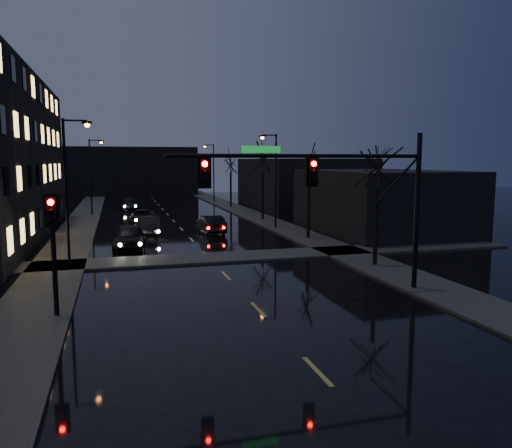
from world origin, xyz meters
TOP-DOWN VIEW (x-y plane):
  - ground at (0.00, 0.00)m, footprint 160.00×160.00m
  - sidewalk_left at (-8.50, 35.00)m, footprint 3.00×140.00m
  - sidewalk_right at (8.50, 35.00)m, footprint 3.00×140.00m
  - sidewalk_cross at (0.00, 18.50)m, footprint 40.00×3.00m
  - commercial_right_near at (15.50, 26.00)m, footprint 10.00×14.00m
  - commercial_right_far at (17.00, 48.00)m, footprint 12.00×18.00m
  - far_block at (-3.00, 78.00)m, footprint 22.00×10.00m
  - signal_mast at (3.85, 9.00)m, footprint 11.11×0.41m
  - signal_pole_left at (-7.50, 8.99)m, footprint 0.35×0.41m
  - tree_near at (8.40, 14.00)m, footprint 3.52×3.52m
  - tree_mid_a at (8.40, 24.00)m, footprint 3.30×3.30m
  - tree_mid_b at (8.40, 36.00)m, footprint 3.74×3.74m
  - tree_far at (8.40, 50.00)m, footprint 3.43×3.43m
  - streetlight_l_near at (-7.58, 18.00)m, footprint 1.53×0.28m
  - streetlight_l_far at (-7.58, 45.00)m, footprint 1.53×0.28m
  - streetlight_r_mid at (7.58, 30.00)m, footprint 1.53×0.28m
  - streetlight_r_far at (7.58, 58.00)m, footprint 1.53×0.28m
  - oncoming_car_a at (-4.52, 23.34)m, footprint 2.38×4.94m
  - oncoming_car_b at (-2.97, 28.56)m, footprint 2.15×4.72m
  - oncoming_car_c at (-3.05, 36.31)m, footprint 2.58×4.91m
  - oncoming_car_d at (-3.82, 50.07)m, footprint 2.39×4.90m
  - lead_car at (2.00, 29.02)m, footprint 1.84×4.48m

SIDE VIEW (x-z plane):
  - ground at x=0.00m, z-range 0.00..0.00m
  - sidewalk_left at x=-8.50m, z-range 0.00..0.12m
  - sidewalk_right at x=8.50m, z-range 0.00..0.12m
  - sidewalk_cross at x=0.00m, z-range 0.00..0.12m
  - oncoming_car_c at x=-3.05m, z-range 0.00..1.32m
  - oncoming_car_d at x=-3.82m, z-range 0.00..1.37m
  - lead_car at x=2.00m, z-range 0.00..1.44m
  - oncoming_car_b at x=-2.97m, z-range 0.00..1.50m
  - oncoming_car_a at x=-4.52m, z-range 0.00..1.63m
  - commercial_right_near at x=15.50m, z-range 0.00..5.00m
  - commercial_right_far at x=17.00m, z-range 0.00..6.00m
  - signal_pole_left at x=-7.50m, z-range 0.75..5.27m
  - far_block at x=-3.00m, z-range 0.00..8.00m
  - streetlight_l_near at x=-7.58m, z-range 0.77..8.77m
  - streetlight_l_far at x=-7.58m, z-range 0.77..8.77m
  - streetlight_r_mid at x=7.58m, z-range 0.77..8.77m
  - streetlight_r_far at x=7.58m, z-range 0.77..8.77m
  - signal_mast at x=3.85m, z-range 1.37..8.37m
  - tree_mid_a at x=8.40m, z-range 2.04..9.61m
  - tree_far at x=8.40m, z-range 2.12..10.00m
  - tree_near at x=8.40m, z-range 2.18..10.26m
  - tree_mid_b at x=8.40m, z-range 2.32..10.90m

